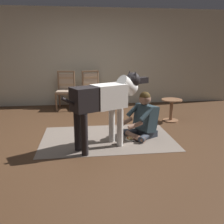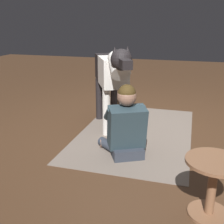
% 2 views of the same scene
% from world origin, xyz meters
% --- Properties ---
extents(ground_plane, '(14.56, 14.56, 0.00)m').
position_xyz_m(ground_plane, '(0.00, 0.00, 0.00)').
color(ground_plane, '#482F1D').
extents(area_rug, '(2.30, 1.46, 0.01)m').
position_xyz_m(area_rug, '(0.14, -0.03, 0.00)').
color(area_rug, '#73665B').
rests_on(area_rug, ground).
extents(person_sitting_on_floor, '(0.71, 0.63, 0.82)m').
position_xyz_m(person_sitting_on_floor, '(0.79, -0.02, 0.34)').
color(person_sitting_on_floor, '#303641').
rests_on(person_sitting_on_floor, ground).
extents(large_dog, '(1.43, 0.82, 1.19)m').
position_xyz_m(large_dog, '(0.08, -0.38, 0.78)').
color(large_dog, silver).
rests_on(large_dog, ground).
extents(hot_dog_on_plate, '(0.21, 0.21, 0.06)m').
position_xyz_m(hot_dog_on_plate, '(0.55, -0.14, 0.03)').
color(hot_dog_on_plate, white).
rests_on(hot_dog_on_plate, ground).
extents(round_side_table, '(0.44, 0.44, 0.49)m').
position_xyz_m(round_side_table, '(1.64, 0.86, 0.29)').
color(round_side_table, brown).
rests_on(round_side_table, ground).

